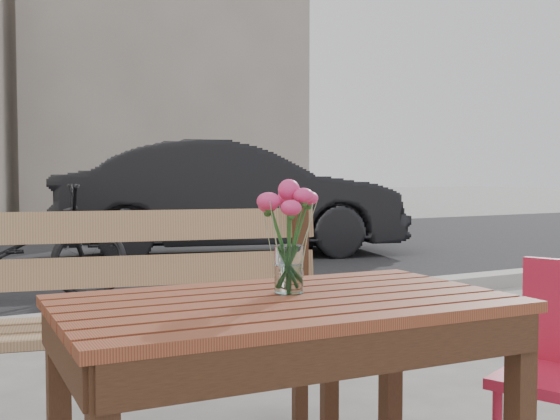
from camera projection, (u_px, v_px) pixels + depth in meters
name	position (u px, v px, depth m)	size (l,w,h in m)	color
main_table	(285.00, 343.00, 1.85)	(1.21, 0.75, 0.72)	#602B19
main_bench	(127.00, 297.00, 2.64)	(1.62, 0.80, 0.97)	#8E6B49
main_vase	(289.00, 223.00, 1.91)	(0.17, 0.17, 0.31)	white
parked_car	(229.00, 199.00, 8.96)	(1.53, 4.38, 1.44)	black
bicycle	(11.00, 244.00, 5.63)	(0.64, 1.84, 0.97)	black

